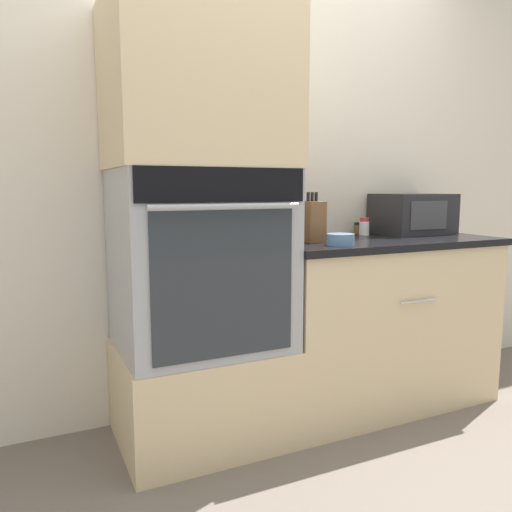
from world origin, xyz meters
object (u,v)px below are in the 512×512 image
at_px(microwave, 413,214).
at_px(condiment_jar_far, 281,231).
at_px(wall_oven, 200,259).
at_px(bowl, 341,240).
at_px(condiment_jar_near, 364,227).
at_px(condiment_jar_mid, 359,228).
at_px(knife_block, 312,221).

distance_m(microwave, condiment_jar_far, 0.87).
xyz_separation_m(wall_oven, condiment_jar_far, (0.47, 0.12, 0.10)).
height_order(bowl, condiment_jar_near, condiment_jar_near).
bearing_deg(bowl, wall_oven, 163.59).
bearing_deg(condiment_jar_near, condiment_jar_far, -174.87).
relative_size(microwave, bowl, 3.30).
bearing_deg(bowl, microwave, 23.92).
relative_size(bowl, condiment_jar_far, 1.27).
bearing_deg(condiment_jar_mid, condiment_jar_far, -167.85).
height_order(condiment_jar_near, condiment_jar_far, same).
bearing_deg(microwave, condiment_jar_mid, 160.11).
bearing_deg(knife_block, wall_oven, -178.94).
xyz_separation_m(condiment_jar_near, condiment_jar_far, (-0.55, -0.05, 0.00)).
distance_m(bowl, condiment_jar_near, 0.54).
relative_size(bowl, condiment_jar_mid, 1.90).
relative_size(wall_oven, microwave, 1.90).
relative_size(wall_oven, condiment_jar_mid, 11.86).
height_order(knife_block, condiment_jar_far, knife_block).
bearing_deg(condiment_jar_far, condiment_jar_near, 5.13).
bearing_deg(microwave, knife_block, -170.56).
height_order(knife_block, condiment_jar_mid, knife_block).
height_order(bowl, condiment_jar_mid, condiment_jar_mid).
bearing_deg(condiment_jar_far, bowl, -64.16).
bearing_deg(condiment_jar_far, microwave, 0.95).
bearing_deg(condiment_jar_mid, wall_oven, -166.78).
relative_size(wall_oven, bowl, 6.25).
relative_size(wall_oven, knife_block, 3.26).
relative_size(bowl, condiment_jar_near, 1.28).
xyz_separation_m(wall_oven, bowl, (0.62, -0.18, 0.08)).
bearing_deg(microwave, bowl, -156.08).
xyz_separation_m(microwave, condiment_jar_far, (-0.87, -0.01, -0.07)).
distance_m(bowl, condiment_jar_far, 0.34).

